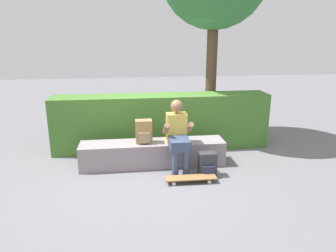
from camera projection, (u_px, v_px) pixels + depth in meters
The scene contains 7 objects.
ground_plane at pixel (154, 171), 5.34m from camera, with size 24.00×24.00×0.00m, color slate.
bench_main at pixel (153, 153), 5.53m from camera, with size 2.52×0.48×0.43m.
person_skater at pixel (178, 134), 5.26m from camera, with size 0.49×0.62×1.18m.
skateboard_near_person at pixel (191, 178), 4.91m from camera, with size 0.80×0.21×0.09m.
backpack_on_bench at pixel (144, 132), 5.39m from camera, with size 0.28×0.23×0.40m.
backpack_on_ground at pixel (207, 165), 5.11m from camera, with size 0.28×0.23×0.40m.
hedge_row at pixel (162, 122), 6.29m from camera, with size 4.26×0.58×1.09m.
Camera 1 is at (-0.40, -4.89, 2.24)m, focal length 33.56 mm.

